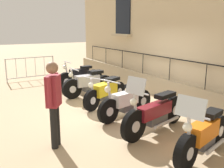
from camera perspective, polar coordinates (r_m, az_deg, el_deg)
The scene contains 9 objects.
ground_plane at distance 7.49m, azimuth 1.28°, elevation -5.81°, with size 60.00×60.00×0.00m, color tan.
motorcycle_black at distance 10.03m, azimuth -7.25°, elevation 1.53°, with size 1.94×0.61×1.10m.
motorcycle_silver at distance 8.83m, azimuth -5.36°, elevation 0.04°, with size 1.97×0.74×1.03m.
motorcycle_yellow at distance 7.75m, azimuth -1.44°, elevation -1.79°, with size 1.86×1.00×0.97m.
motorcycle_white at distance 6.74m, azimuth 3.19°, elevation -4.15°, with size 1.94×0.73×1.10m.
motorcycle_maroon at distance 5.91m, azimuth 9.80°, elevation -6.59°, with size 2.20×0.79×1.40m.
motorcycle_orange at distance 5.07m, azimuth 20.07°, elevation -10.95°, with size 1.92×0.79×1.30m.
crowd_barrier at distance 12.06m, azimuth -18.01°, elevation 3.56°, with size 2.18×0.17×1.05m.
pedestrian_standing at distance 5.09m, azimuth -13.11°, elevation -3.51°, with size 0.39×0.45×1.75m.
Camera 1 is at (3.67, 6.06, 2.42)m, focal length 40.17 mm.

